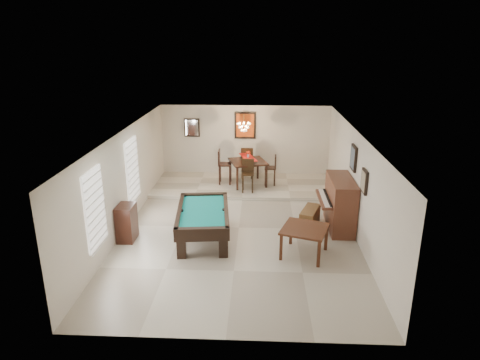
# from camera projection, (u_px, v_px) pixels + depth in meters

# --- Properties ---
(ground_plane) EXTENTS (6.00, 9.00, 0.02)m
(ground_plane) POSITION_uv_depth(u_px,v_px,m) (239.00, 228.00, 11.50)
(ground_plane) COLOR beige
(wall_back) EXTENTS (6.00, 0.04, 2.60)m
(wall_back) POSITION_uv_depth(u_px,v_px,m) (245.00, 142.00, 15.35)
(wall_back) COLOR silver
(wall_back) RESTS_ON ground_plane
(wall_front) EXTENTS (6.00, 0.04, 2.60)m
(wall_front) POSITION_uv_depth(u_px,v_px,m) (225.00, 272.00, 6.82)
(wall_front) COLOR silver
(wall_front) RESTS_ON ground_plane
(wall_left) EXTENTS (0.04, 9.00, 2.60)m
(wall_left) POSITION_uv_depth(u_px,v_px,m) (125.00, 180.00, 11.22)
(wall_left) COLOR silver
(wall_left) RESTS_ON ground_plane
(wall_right) EXTENTS (0.04, 9.00, 2.60)m
(wall_right) POSITION_uv_depth(u_px,v_px,m) (356.00, 184.00, 10.95)
(wall_right) COLOR silver
(wall_right) RESTS_ON ground_plane
(ceiling) EXTENTS (6.00, 9.00, 0.04)m
(ceiling) POSITION_uv_depth(u_px,v_px,m) (239.00, 133.00, 10.67)
(ceiling) COLOR white
(ceiling) RESTS_ON wall_back
(dining_step) EXTENTS (6.00, 2.50, 0.12)m
(dining_step) POSITION_uv_depth(u_px,v_px,m) (244.00, 186.00, 14.56)
(dining_step) COLOR beige
(dining_step) RESTS_ON ground_plane
(window_left_front) EXTENTS (0.06, 1.00, 1.70)m
(window_left_front) POSITION_uv_depth(u_px,v_px,m) (95.00, 208.00, 9.10)
(window_left_front) COLOR white
(window_left_front) RESTS_ON wall_left
(window_left_rear) EXTENTS (0.06, 1.00, 1.70)m
(window_left_rear) POSITION_uv_depth(u_px,v_px,m) (132.00, 170.00, 11.76)
(window_left_rear) COLOR white
(window_left_rear) RESTS_ON wall_left
(pool_table) EXTENTS (1.49, 2.44, 0.77)m
(pool_table) POSITION_uv_depth(u_px,v_px,m) (203.00, 225.00, 10.73)
(pool_table) COLOR black
(pool_table) RESTS_ON ground_plane
(square_table) EXTENTS (1.26, 1.26, 0.69)m
(square_table) POSITION_uv_depth(u_px,v_px,m) (304.00, 241.00, 9.96)
(square_table) COLOR #371A0D
(square_table) RESTS_ON ground_plane
(upright_piano) EXTENTS (0.92, 1.64, 1.37)m
(upright_piano) POSITION_uv_depth(u_px,v_px,m) (334.00, 203.00, 11.33)
(upright_piano) COLOR brown
(upright_piano) RESTS_ON ground_plane
(piano_bench) EXTENTS (0.66, 1.01, 0.52)m
(piano_bench) POSITION_uv_depth(u_px,v_px,m) (310.00, 218.00, 11.46)
(piano_bench) COLOR brown
(piano_bench) RESTS_ON ground_plane
(apothecary_chest) EXTENTS (0.41, 0.62, 0.92)m
(apothecary_chest) POSITION_uv_depth(u_px,v_px,m) (127.00, 223.00, 10.68)
(apothecary_chest) COLOR black
(apothecary_chest) RESTS_ON ground_plane
(dining_table) EXTENTS (1.42, 1.42, 0.94)m
(dining_table) POSITION_uv_depth(u_px,v_px,m) (248.00, 171.00, 14.39)
(dining_table) COLOR black
(dining_table) RESTS_ON dining_step
(flower_vase) EXTENTS (0.14, 0.14, 0.22)m
(flower_vase) POSITION_uv_depth(u_px,v_px,m) (248.00, 154.00, 14.21)
(flower_vase) COLOR #AA270E
(flower_vase) RESTS_ON dining_table
(dining_chair_south) EXTENTS (0.39, 0.39, 1.05)m
(dining_chair_south) POSITION_uv_depth(u_px,v_px,m) (248.00, 176.00, 13.68)
(dining_chair_south) COLOR black
(dining_chair_south) RESTS_ON dining_step
(dining_chair_north) EXTENTS (0.43, 0.43, 1.12)m
(dining_chair_north) POSITION_uv_depth(u_px,v_px,m) (247.00, 162.00, 15.06)
(dining_chair_north) COLOR black
(dining_chair_north) RESTS_ON dining_step
(dining_chair_west) EXTENTS (0.44, 0.44, 1.17)m
(dining_chair_west) POSITION_uv_depth(u_px,v_px,m) (225.00, 167.00, 14.42)
(dining_chair_west) COLOR black
(dining_chair_west) RESTS_ON dining_step
(dining_chair_east) EXTENTS (0.39, 0.39, 1.01)m
(dining_chair_east) POSITION_uv_depth(u_px,v_px,m) (270.00, 170.00, 14.35)
(dining_chair_east) COLOR black
(dining_chair_east) RESTS_ON dining_step
(chandelier) EXTENTS (0.44, 0.44, 0.60)m
(chandelier) POSITION_uv_depth(u_px,v_px,m) (244.00, 124.00, 13.83)
(chandelier) COLOR #FFE5B2
(chandelier) RESTS_ON ceiling
(back_painting) EXTENTS (0.75, 0.06, 0.95)m
(back_painting) POSITION_uv_depth(u_px,v_px,m) (245.00, 125.00, 15.12)
(back_painting) COLOR #D84C14
(back_painting) RESTS_ON wall_back
(back_mirror) EXTENTS (0.55, 0.06, 0.65)m
(back_mirror) POSITION_uv_depth(u_px,v_px,m) (192.00, 128.00, 15.24)
(back_mirror) COLOR white
(back_mirror) RESTS_ON wall_back
(right_picture_upper) EXTENTS (0.06, 0.55, 0.65)m
(right_picture_upper) POSITION_uv_depth(u_px,v_px,m) (354.00, 158.00, 11.05)
(right_picture_upper) COLOR slate
(right_picture_upper) RESTS_ON wall_right
(right_picture_lower) EXTENTS (0.06, 0.45, 0.55)m
(right_picture_lower) POSITION_uv_depth(u_px,v_px,m) (364.00, 181.00, 9.88)
(right_picture_lower) COLOR gray
(right_picture_lower) RESTS_ON wall_right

